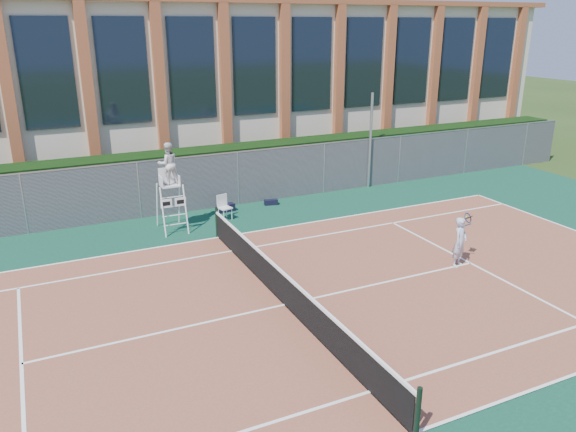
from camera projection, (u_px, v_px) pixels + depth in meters
name	position (u px, v px, depth m)	size (l,w,h in m)	color
ground	(285.00, 306.00, 14.93)	(120.00, 120.00, 0.00)	#233814
apron	(270.00, 290.00, 15.78)	(36.00, 20.00, 0.01)	#0D3C2A
tennis_court	(285.00, 305.00, 14.92)	(23.77, 10.97, 0.02)	brown
tennis_net	(285.00, 288.00, 14.76)	(0.10, 11.30, 1.10)	black
fence	(190.00, 185.00, 22.09)	(40.00, 0.06, 2.20)	#595E60
hedge	(182.00, 177.00, 23.12)	(40.00, 1.40, 2.20)	black
building	(138.00, 84.00, 28.92)	(45.00, 10.60, 8.22)	beige
steel_pole	(370.00, 141.00, 25.01)	(0.12, 0.12, 4.27)	#9EA0A5
umpire_chair	(168.00, 166.00, 19.68)	(0.91, 1.39, 3.25)	white
plastic_chair	(224.00, 205.00, 21.34)	(0.54, 0.54, 0.96)	silver
sports_bag_near	(226.00, 208.00, 22.31)	(0.72, 0.29, 0.31)	black
sports_bag_far	(271.00, 202.00, 23.17)	(0.55, 0.24, 0.22)	black
tennis_player	(460.00, 242.00, 17.09)	(0.94, 0.71, 1.59)	silver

